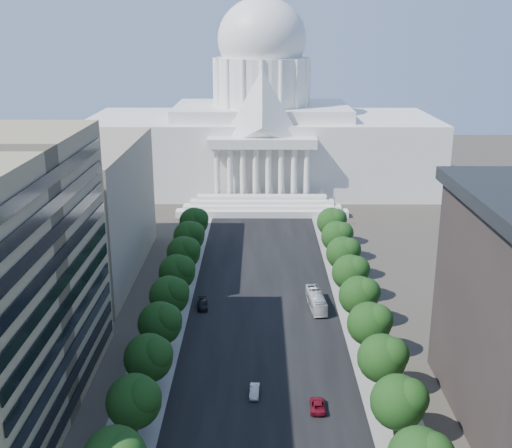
{
  "coord_description": "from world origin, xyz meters",
  "views": [
    {
      "loc": [
        -0.98,
        -40.23,
        54.97
      ],
      "look_at": [
        -1.53,
        80.57,
        17.76
      ],
      "focal_mm": 45.0,
      "sensor_mm": 36.0,
      "label": 1
    }
  ],
  "objects_px": {
    "car_red": "(318,405)",
    "car_dark_b": "(203,305)",
    "car_silver": "(254,391)",
    "city_bus": "(316,300)"
  },
  "relations": [
    {
      "from": "car_dark_b",
      "to": "city_bus",
      "type": "distance_m",
      "value": 23.24
    },
    {
      "from": "car_dark_b",
      "to": "car_silver",
      "type": "bearing_deg",
      "value": -77.02
    },
    {
      "from": "car_red",
      "to": "city_bus",
      "type": "xyz_separation_m",
      "value": [
        2.88,
        36.59,
        0.93
      ]
    },
    {
      "from": "car_silver",
      "to": "car_red",
      "type": "distance_m",
      "value": 10.23
    },
    {
      "from": "car_red",
      "to": "car_dark_b",
      "type": "relative_size",
      "value": 0.94
    },
    {
      "from": "car_red",
      "to": "city_bus",
      "type": "relative_size",
      "value": 0.43
    },
    {
      "from": "car_red",
      "to": "car_dark_b",
      "type": "distance_m",
      "value": 41.51
    },
    {
      "from": "car_red",
      "to": "city_bus",
      "type": "bearing_deg",
      "value": -92.32
    },
    {
      "from": "car_dark_b",
      "to": "city_bus",
      "type": "relative_size",
      "value": 0.45
    },
    {
      "from": "city_bus",
      "to": "car_dark_b",
      "type": "bearing_deg",
      "value": 176.16
    }
  ]
}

